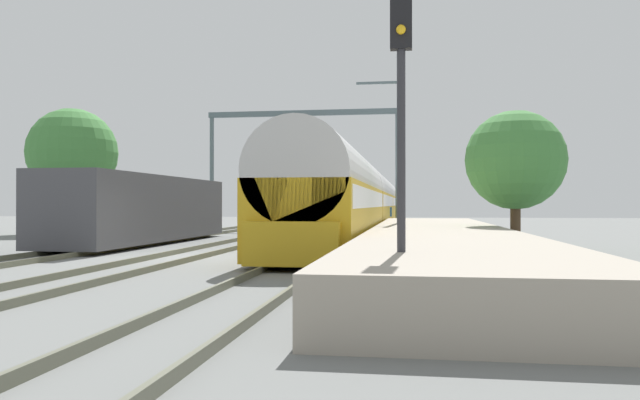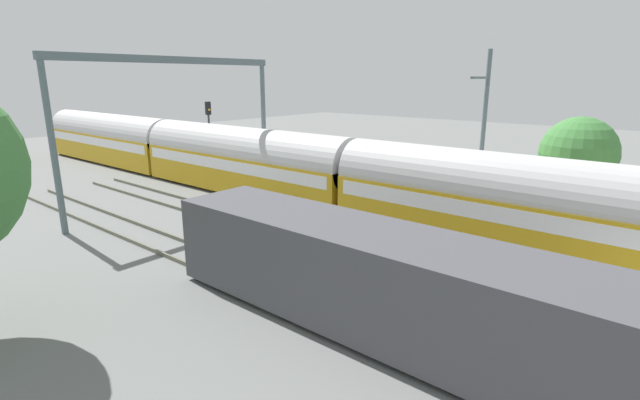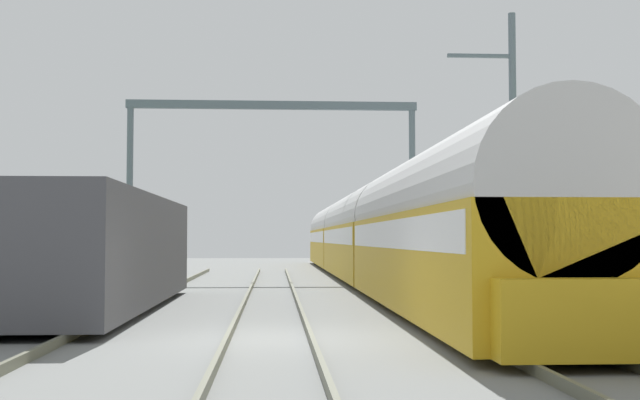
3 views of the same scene
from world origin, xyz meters
name	(u,v)px [view 1 (image 1 of 3)]	position (x,y,z in m)	size (l,w,h in m)	color
ground	(187,257)	(0.00, 0.00, 0.00)	(120.00, 120.00, 0.00)	slate
track_far_west	(65,253)	(-4.20, 0.00, 0.08)	(1.52, 60.00, 0.16)	#60614F
track_west	(187,254)	(0.00, 0.00, 0.08)	(1.52, 60.00, 0.16)	#60614F
track_east	(316,256)	(4.20, 0.00, 0.08)	(1.52, 60.00, 0.16)	#60614F
platform	(439,241)	(8.02, 2.00, 0.45)	(4.40, 28.00, 0.90)	#A39989
passenger_train	(366,200)	(4.20, 20.61, 1.97)	(2.93, 49.20, 3.82)	gold
freight_car	(144,209)	(-4.20, 5.96, 1.47)	(2.80, 13.00, 2.70)	#47474C
person_crossing	(388,214)	(5.55, 22.66, 1.03)	(0.45, 0.35, 1.73)	#3B3B3B
railway_signal_near	(401,108)	(6.97, -8.57, 3.28)	(0.36, 0.30, 5.14)	#2D2D33
railway_signal_far	(398,182)	(6.12, 26.34, 3.31)	(0.36, 0.30, 5.20)	#2D2D33
catenary_gantry	(303,144)	(0.00, 20.88, 5.66)	(12.81, 0.28, 7.86)	slate
catenary_pole_east_mid	(398,145)	(6.56, 7.08, 4.15)	(1.90, 0.20, 8.00)	slate
tree_west_background	(72,153)	(-12.08, 13.72, 4.63)	(5.03, 5.03, 7.16)	#4C3826
tree_east_background	(515,160)	(10.79, 3.95, 3.26)	(3.55, 3.55, 5.04)	#4C3826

